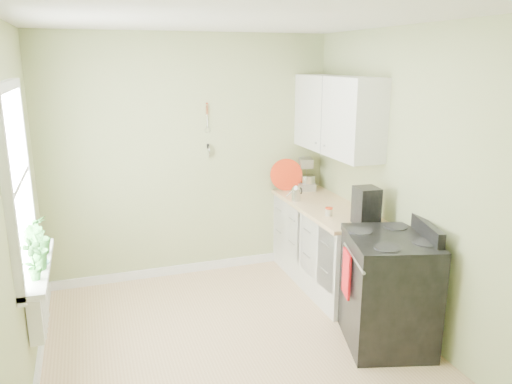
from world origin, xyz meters
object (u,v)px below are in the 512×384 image
object	(u,v)px
stand_mixer	(305,174)
kettle	(296,193)
coffee_maker	(366,207)
stove	(388,289)

from	to	relation	value
stand_mixer	kettle	size ratio (longest dim) A/B	2.41
stand_mixer	coffee_maker	bearing A→B (deg)	-91.12
stove	kettle	bearing A→B (deg)	98.70
stand_mixer	coffee_maker	xyz separation A→B (m)	(-0.03, -1.44, -0.01)
stand_mixer	kettle	bearing A→B (deg)	-123.80
kettle	coffee_maker	xyz separation A→B (m)	(0.30, -0.96, 0.08)
stove	kettle	distance (m)	1.59
stove	kettle	size ratio (longest dim) A/B	6.38
stove	kettle	world-z (taller)	stove
stove	stand_mixer	bearing A→B (deg)	87.23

